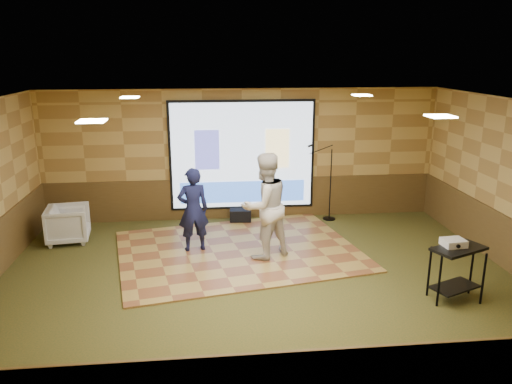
{
  "coord_description": "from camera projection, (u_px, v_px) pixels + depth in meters",
  "views": [
    {
      "loc": [
        -0.86,
        -7.7,
        3.77
      ],
      "look_at": [
        0.06,
        1.05,
        1.3
      ],
      "focal_mm": 35.0,
      "sensor_mm": 36.0,
      "label": 1
    }
  ],
  "objects": [
    {
      "name": "projector",
      "position": [
        454.0,
        243.0,
        7.69
      ],
      "size": [
        0.36,
        0.31,
        0.11
      ],
      "primitive_type": "cube",
      "rotation": [
        0.0,
        0.0,
        0.09
      ],
      "color": "silver",
      "rests_on": "av_table"
    },
    {
      "name": "dance_floor",
      "position": [
        239.0,
        250.0,
        9.79
      ],
      "size": [
        5.11,
        4.25,
        0.03
      ],
      "primitive_type": "cube",
      "rotation": [
        0.0,
        0.0,
        0.19
      ],
      "color": "#A3803C",
      "rests_on": "ground"
    },
    {
      "name": "wainscot_back",
      "position": [
        243.0,
        198.0,
        11.68
      ],
      "size": [
        9.0,
        0.04,
        0.95
      ],
      "primitive_type": "cube",
      "color": "#513A1B",
      "rests_on": "ground"
    },
    {
      "name": "ground",
      "position": [
        259.0,
        282.0,
        8.48
      ],
      "size": [
        9.0,
        9.0,
        0.0
      ],
      "primitive_type": "plane",
      "color": "#2C3A1A",
      "rests_on": "ground"
    },
    {
      "name": "projector_screen",
      "position": [
        242.0,
        157.0,
        11.37
      ],
      "size": [
        3.32,
        0.06,
        2.52
      ],
      "color": "black",
      "rests_on": "room_shell"
    },
    {
      "name": "room_shell",
      "position": [
        259.0,
        162.0,
        7.91
      ],
      "size": [
        9.04,
        7.04,
        3.02
      ],
      "color": "tan",
      "rests_on": "ground"
    },
    {
      "name": "av_table",
      "position": [
        457.0,
        264.0,
        7.73
      ],
      "size": [
        0.84,
        0.44,
        0.88
      ],
      "rotation": [
        0.0,
        0.0,
        0.4
      ],
      "color": "black",
      "rests_on": "ground"
    },
    {
      "name": "banquet_chair",
      "position": [
        68.0,
        224.0,
        10.21
      ],
      "size": [
        0.92,
        0.9,
        0.75
      ],
      "primitive_type": "imported",
      "rotation": [
        0.0,
        0.0,
        1.69
      ],
      "color": "gray",
      "rests_on": "ground"
    },
    {
      "name": "downlight_ne",
      "position": [
        362.0,
        95.0,
        9.62
      ],
      "size": [
        0.32,
        0.32,
        0.02
      ],
      "primitive_type": "cube",
      "color": "#FFF0BF",
      "rests_on": "room_shell"
    },
    {
      "name": "downlight_se",
      "position": [
        440.0,
        116.0,
        6.46
      ],
      "size": [
        0.32,
        0.32,
        0.02
      ],
      "primitive_type": "cube",
      "color": "#FFF0BF",
      "rests_on": "room_shell"
    },
    {
      "name": "player_right",
      "position": [
        265.0,
        206.0,
        9.2
      ],
      "size": [
        1.21,
        1.13,
        2.0
      ],
      "primitive_type": "imported",
      "rotation": [
        0.0,
        0.0,
        3.63
      ],
      "color": "silver",
      "rests_on": "dance_floor"
    },
    {
      "name": "mic_stand",
      "position": [
        327.0,
        199.0,
        11.54
      ],
      "size": [
        0.7,
        0.29,
        1.79
      ],
      "rotation": [
        0.0,
        0.0,
        0.33
      ],
      "color": "black",
      "rests_on": "ground"
    },
    {
      "name": "downlight_nw",
      "position": [
        130.0,
        97.0,
        9.17
      ],
      "size": [
        0.32,
        0.32,
        0.02
      ],
      "primitive_type": "cube",
      "color": "#FFF0BF",
      "rests_on": "room_shell"
    },
    {
      "name": "duffel_bag",
      "position": [
        241.0,
        216.0,
        11.45
      ],
      "size": [
        0.51,
        0.36,
        0.3
      ],
      "primitive_type": "cube",
      "rotation": [
        0.0,
        0.0,
        -0.08
      ],
      "color": "black",
      "rests_on": "ground"
    },
    {
      "name": "wainscot_right",
      "position": [
        511.0,
        246.0,
        8.8
      ],
      "size": [
        0.04,
        7.0,
        0.95
      ],
      "primitive_type": "cube",
      "color": "#513A1B",
      "rests_on": "ground"
    },
    {
      "name": "downlight_sw",
      "position": [
        92.0,
        121.0,
        6.01
      ],
      "size": [
        0.32,
        0.32,
        0.02
      ],
      "primitive_type": "cube",
      "color": "#FFF0BF",
      "rests_on": "room_shell"
    },
    {
      "name": "player_left",
      "position": [
        193.0,
        210.0,
        9.58
      ],
      "size": [
        0.66,
        0.5,
        1.64
      ],
      "primitive_type": "imported",
      "rotation": [
        0.0,
        0.0,
        3.33
      ],
      "color": "#14173F",
      "rests_on": "dance_floor"
    }
  ]
}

